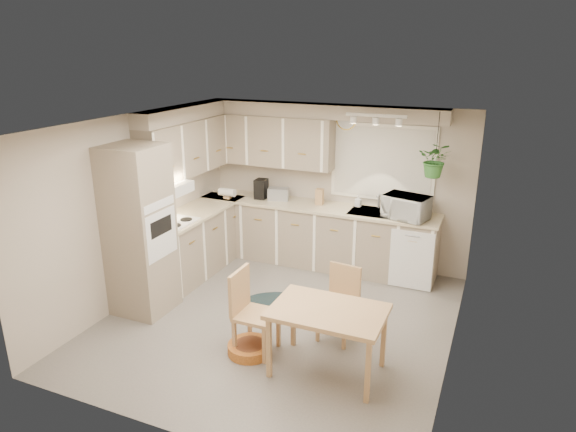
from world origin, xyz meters
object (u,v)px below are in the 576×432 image
object	(u,v)px
chair_left	(256,313)
braided_rug	(280,307)
microwave	(406,204)
pet_bed	(250,348)
chair_back	(338,305)
dining_table	(327,341)

from	to	relation	value
chair_left	braided_rug	xyz separation A→B (m)	(-0.17, 1.00, -0.46)
microwave	pet_bed	bearing A→B (deg)	-100.78
pet_bed	microwave	size ratio (longest dim) A/B	0.83
chair_back	pet_bed	distance (m)	1.08
pet_bed	microwave	bearing A→B (deg)	64.93
chair_back	braided_rug	xyz separation A→B (m)	(-0.89, 0.42, -0.42)
pet_bed	braided_rug	bearing A→B (deg)	96.20
chair_back	braided_rug	size ratio (longest dim) A/B	0.79
dining_table	braided_rug	size ratio (longest dim) A/B	1.05
braided_rug	chair_back	bearing A→B (deg)	-25.05
dining_table	chair_back	xyz separation A→B (m)	(-0.10, 0.64, 0.07)
dining_table	pet_bed	world-z (taller)	dining_table
braided_rug	pet_bed	world-z (taller)	pet_bed
braided_rug	pet_bed	bearing A→B (deg)	-83.80
chair_back	pet_bed	xyz separation A→B (m)	(-0.78, -0.66, -0.37)
chair_left	dining_table	bearing A→B (deg)	86.54
dining_table	microwave	bearing A→B (deg)	83.59
braided_rug	pet_bed	distance (m)	1.08
dining_table	chair_left	xyz separation A→B (m)	(-0.82, 0.05, 0.11)
chair_back	microwave	size ratio (longest dim) A/B	1.45
dining_table	microwave	distance (m)	2.57
dining_table	braided_rug	xyz separation A→B (m)	(-0.99, 1.05, -0.35)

